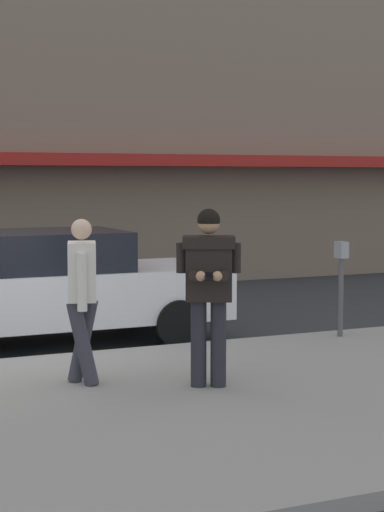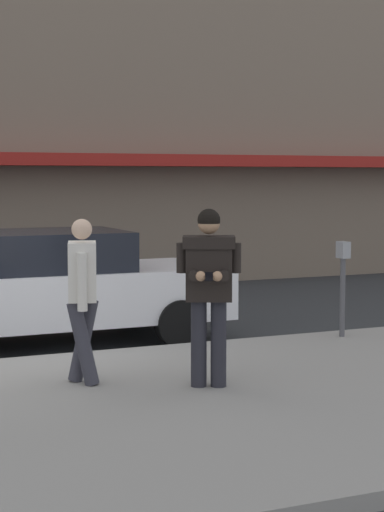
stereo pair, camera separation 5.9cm
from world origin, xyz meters
TOP-DOWN VIEW (x-y plane):
  - sidewalk at (1.00, -2.85)m, footprint 32.00×5.30m
  - curb_paint_line at (1.00, 0.05)m, footprint 28.00×0.12m
  - parked_sedan_mid at (0.99, 1.09)m, footprint 4.51×1.95m
  - man_texting_on_phone at (1.67, -2.39)m, footprint 0.61×0.65m
  - pedestrian_in_light_coat at (0.55, -1.75)m, footprint 0.41×0.58m
  - parking_meter at (4.44, -0.60)m, footprint 0.12×0.18m

SIDE VIEW (x-z plane):
  - curb_paint_line at x=1.00m, z-range 0.00..0.01m
  - sidewalk at x=1.00m, z-range 0.00..0.14m
  - parked_sedan_mid at x=0.99m, z-range 0.02..1.56m
  - parking_meter at x=4.44m, z-range 0.33..1.60m
  - pedestrian_in_light_coat at x=0.55m, z-range 0.26..1.96m
  - man_texting_on_phone at x=1.67m, z-range 0.35..2.15m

